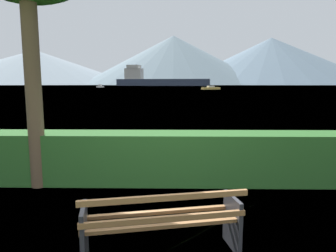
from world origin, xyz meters
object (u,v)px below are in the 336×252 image
park_bench (162,222)px  fishing_boat_near (211,88)px  sailboat_mid (100,86)px  cargo_ship_large (156,80)px

park_bench → fishing_boat_near: 105.48m
park_bench → sailboat_mid: (-39.33, 159.78, 0.14)m
sailboat_mid → park_bench: bearing=-76.2°
cargo_ship_large → sailboat_mid: size_ratio=19.94×
fishing_boat_near → sailboat_mid: sailboat_mid is taller
cargo_ship_large → sailboat_mid: bearing=-99.8°
fishing_boat_near → sailboat_mid: bearing=133.7°
sailboat_mid → cargo_ship_large: bearing=80.2°
park_bench → fishing_boat_near: fishing_boat_near is taller
park_bench → cargo_ship_large: 289.52m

